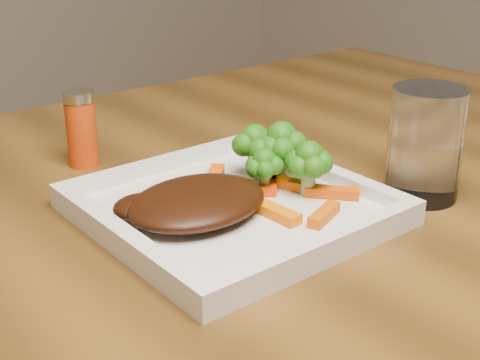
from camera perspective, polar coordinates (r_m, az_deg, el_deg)
plate at (r=0.68m, az=-0.66°, el=-2.62°), size 0.27×0.27×0.01m
steak at (r=0.65m, az=-3.67°, el=-1.85°), size 0.15×0.12×0.03m
broccoli_0 at (r=0.73m, az=1.28°, el=2.68°), size 0.08×0.08×0.07m
broccoli_1 at (r=0.72m, az=3.55°, el=2.37°), size 0.08×0.08×0.06m
broccoli_2 at (r=0.69m, az=5.89°, el=1.00°), size 0.07×0.07×0.06m
broccoli_3 at (r=0.69m, az=2.07°, el=1.30°), size 0.05×0.05×0.06m
carrot_0 at (r=0.65m, az=7.18°, el=-2.93°), size 0.05×0.03×0.01m
carrot_1 at (r=0.70m, az=7.84°, el=-1.03°), size 0.05×0.05×0.01m
carrot_2 at (r=0.65m, az=2.98°, el=-2.71°), size 0.02×0.06×0.01m
carrot_3 at (r=0.77m, az=2.87°, el=1.54°), size 0.05×0.04×0.01m
carrot_4 at (r=0.73m, az=-2.21°, el=0.25°), size 0.05×0.05×0.01m
carrot_5 at (r=0.71m, az=4.29°, el=-0.32°), size 0.03×0.05×0.01m
carrot_6 at (r=0.72m, az=2.44°, el=-0.07°), size 0.05×0.06×0.01m
spice_shaker at (r=0.82m, az=-13.38°, el=4.28°), size 0.04×0.04×0.09m
drinking_glass at (r=0.73m, az=15.52°, el=2.99°), size 0.09×0.09×0.12m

